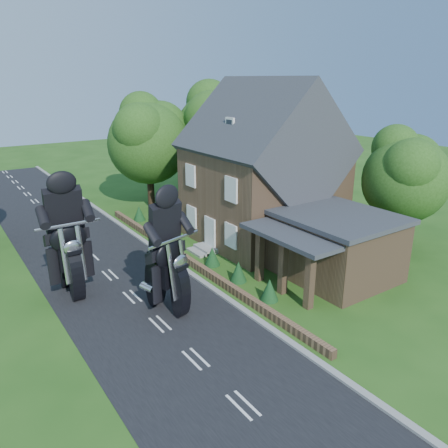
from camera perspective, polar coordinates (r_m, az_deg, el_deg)
ground at (r=19.57m, az=-8.36°, el=-12.82°), size 120.00×120.00×0.00m
road at (r=19.56m, az=-8.36°, el=-12.80°), size 7.00×80.00×0.02m
kerb at (r=21.13m, az=0.65°, el=-9.89°), size 0.30×80.00×0.12m
garden_wall at (r=25.20m, az=-4.70°, el=-4.71°), size 0.30×22.00×0.40m
house at (r=28.11m, az=5.10°, el=6.61°), size 9.54×8.64×10.24m
annex at (r=23.73m, az=14.20°, el=-2.66°), size 7.05×5.94×3.44m
tree_annex_side at (r=29.13m, az=22.96°, el=6.33°), size 5.64×5.20×7.48m
tree_house_right at (r=33.96m, az=10.47°, el=9.88°), size 6.51×6.00×8.40m
tree_behind_house at (r=38.05m, az=-0.33°, el=12.67°), size 7.81×7.20×10.08m
tree_behind_left at (r=35.99m, az=-9.35°, el=11.30°), size 6.94×6.40×9.16m
shrub_a at (r=21.11m, az=5.94°, el=-8.53°), size 0.90×0.90×1.10m
shrub_b at (r=22.86m, az=1.88°, el=-6.21°), size 0.90×0.90×1.10m
shrub_c at (r=24.75m, az=-1.55°, el=-4.22°), size 0.90×0.90×1.10m
shrub_d at (r=28.80m, az=-6.98°, el=-1.01°), size 0.90×0.90×1.10m
shrub_e at (r=30.93m, az=-9.14°, el=0.27°), size 0.90×0.90×1.10m
shrub_f at (r=33.11m, az=-11.02°, el=1.39°), size 0.90×0.90×1.10m
motorcycle_lead at (r=20.13m, az=-7.32°, el=-8.93°), size 0.97×1.97×1.78m
motorcycle_follow at (r=22.67m, az=-19.26°, el=-6.50°), size 0.52×1.99×1.85m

